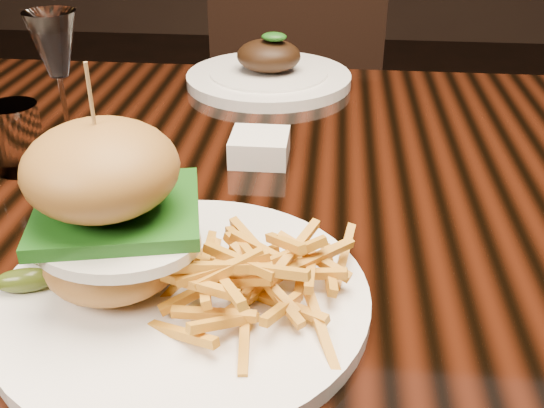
# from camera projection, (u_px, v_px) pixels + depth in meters

# --- Properties ---
(dining_table) EXTENTS (1.60, 0.90, 0.75)m
(dining_table) POSITION_uv_depth(u_px,v_px,m) (309.00, 238.00, 0.79)
(dining_table) COLOR black
(dining_table) RESTS_ON ground
(burger_plate) EXTENTS (0.32, 0.32, 0.21)m
(burger_plate) POSITION_uv_depth(u_px,v_px,m) (165.00, 252.00, 0.53)
(burger_plate) COLOR white
(burger_plate) RESTS_ON dining_table
(ramekin) EXTENTS (0.07, 0.07, 0.03)m
(ramekin) POSITION_uv_depth(u_px,v_px,m) (260.00, 147.00, 0.81)
(ramekin) COLOR white
(ramekin) RESTS_ON dining_table
(wine_glass) EXTENTS (0.06, 0.06, 0.18)m
(wine_glass) POSITION_uv_depth(u_px,v_px,m) (55.00, 50.00, 0.79)
(wine_glass) COLOR white
(wine_glass) RESTS_ON dining_table
(water_tumbler) EXTENTS (0.06, 0.06, 0.08)m
(water_tumbler) POSITION_uv_depth(u_px,v_px,m) (17.00, 138.00, 0.77)
(water_tumbler) COLOR white
(water_tumbler) RESTS_ON dining_table
(far_dish) EXTENTS (0.27, 0.27, 0.09)m
(far_dish) POSITION_uv_depth(u_px,v_px,m) (269.00, 74.00, 1.06)
(far_dish) COLOR white
(far_dish) RESTS_ON dining_table
(chair_far) EXTENTS (0.50, 0.50, 0.95)m
(chair_far) POSITION_uv_depth(u_px,v_px,m) (296.00, 95.00, 1.64)
(chair_far) COLOR black
(chair_far) RESTS_ON ground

